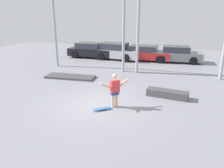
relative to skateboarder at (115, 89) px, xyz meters
name	(u,v)px	position (x,y,z in m)	size (l,w,h in m)	color
ground_plane	(98,105)	(-0.80, -0.06, -0.85)	(36.00, 36.00, 0.00)	gray
skateboarder	(115,89)	(0.00, 0.00, 0.00)	(1.05, 1.05, 1.55)	#DBAD89
skateboard	(102,109)	(-0.41, -0.51, -0.79)	(0.72, 0.65, 0.08)	#2D66B2
grind_box	(167,94)	(2.15, 1.95, -0.67)	(2.04, 0.57, 0.36)	#47474C
manual_pad	(70,77)	(-4.14, 3.51, -0.78)	(3.20, 1.10, 0.13)	#47474C
canopy_support_left	(87,25)	(-4.00, 6.15, 2.34)	(5.60, 0.20, 5.12)	#A5A8AD
canopy_support_right	(180,27)	(2.39, 6.15, 2.34)	(5.60, 0.20, 5.12)	#A5A8AD
parked_car_black	(91,50)	(-5.58, 10.23, -0.18)	(4.22, 1.95, 1.38)	black
parked_car_silver	(115,51)	(-3.22, 10.26, -0.14)	(4.55, 2.34, 1.45)	#B7BABF
parked_car_red	(145,53)	(-0.50, 10.52, -0.21)	(4.26, 1.94, 1.31)	red
parked_car_grey	(177,54)	(2.25, 10.64, -0.19)	(4.07, 2.08, 1.36)	slate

